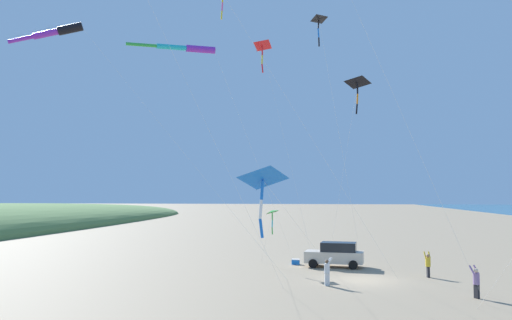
# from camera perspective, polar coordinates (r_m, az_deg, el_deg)

# --- Properties ---
(ground_plane) EXTENTS (600.00, 600.00, 0.00)m
(ground_plane) POSITION_cam_1_polar(r_m,az_deg,el_deg) (33.01, 12.28, -13.35)
(ground_plane) COLOR gray
(parked_car) EXTENTS (4.45, 2.38, 1.85)m
(parked_car) POSITION_cam_1_polar(r_m,az_deg,el_deg) (38.26, 9.14, -10.67)
(parked_car) COLOR beige
(parked_car) RESTS_ON ground_plane
(cooler_box) EXTENTS (0.62, 0.42, 0.42)m
(cooler_box) POSITION_cam_1_polar(r_m,az_deg,el_deg) (39.41, 4.59, -11.61)
(cooler_box) COLOR blue
(cooler_box) RESTS_ON ground_plane
(person_adult_flyer) EXTENTS (0.55, 0.45, 1.68)m
(person_adult_flyer) POSITION_cam_1_polar(r_m,az_deg,el_deg) (30.43, 8.20, -12.45)
(person_adult_flyer) COLOR silver
(person_adult_flyer) RESTS_ON ground_plane
(person_child_green_jacket) EXTENTS (0.43, 0.54, 1.66)m
(person_child_green_jacket) POSITION_cam_1_polar(r_m,az_deg,el_deg) (34.97, 19.21, -11.20)
(person_child_green_jacket) COLOR #232328
(person_child_green_jacket) RESTS_ON ground_plane
(person_child_grey_jacket) EXTENTS (0.56, 0.60, 1.69)m
(person_child_grey_jacket) POSITION_cam_1_polar(r_m,az_deg,el_deg) (28.90, 24.04, -12.57)
(person_child_grey_jacket) COLOR #232328
(person_child_grey_jacket) RESTS_ON ground_plane
(kite_delta_orange_high_right) EXTENTS (3.37, 10.96, 16.68)m
(kite_delta_orange_high_right) POSITION_cam_1_polar(r_m,az_deg,el_deg) (32.70, 7.26, 15.69)
(kite_delta_orange_high_right) COLOR black
(kite_delta_orange_high_right) RESTS_ON ground_plane
(kite_delta_rainbow_low_near) EXTENTS (4.36, 13.01, 6.77)m
(kite_delta_rainbow_low_near) POSITION_cam_1_polar(r_m,az_deg,el_deg) (24.12, 0.72, -2.21)
(kite_delta_rainbow_low_near) COLOR blue
(kite_delta_rainbow_low_near) RESTS_ON ground_plane
(kite_delta_checkered_midright) EXTENTS (4.90, 1.86, 17.86)m
(kite_delta_checkered_midright) POSITION_cam_1_polar(r_m,az_deg,el_deg) (40.98, 0.70, 12.96)
(kite_delta_checkered_midright) COLOR red
(kite_delta_checkered_midright) RESTS_ON ground_plane
(kite_windsock_long_streamer_left) EXTENTS (10.24, 10.69, 15.81)m
(kite_windsock_long_streamer_left) POSITION_cam_1_polar(r_m,az_deg,el_deg) (35.39, -8.16, 12.62)
(kite_windsock_long_streamer_left) COLOR purple
(kite_windsock_long_streamer_left) RESTS_ON ground_plane
(kite_delta_white_trailing) EXTENTS (3.18, 7.45, 13.60)m
(kite_delta_white_trailing) POSITION_cam_1_polar(r_m,az_deg,el_deg) (35.54, 11.56, 8.65)
(kite_delta_white_trailing) COLOR black
(kite_delta_white_trailing) RESTS_ON ground_plane
(kite_windsock_long_streamer_right) EXTENTS (15.19, 7.19, 15.50)m
(kite_windsock_long_streamer_right) POSITION_cam_1_polar(r_m,az_deg,el_deg) (31.79, -21.90, 13.54)
(kite_windsock_long_streamer_right) COLOR black
(kite_windsock_long_streamer_right) RESTS_ON ground_plane
(kite_delta_red_high_left) EXTENTS (1.98, 4.96, 4.39)m
(kite_delta_red_high_left) POSITION_cam_1_polar(r_m,az_deg,el_deg) (35.88, 1.85, -6.05)
(kite_delta_red_high_left) COLOR green
(kite_delta_red_high_left) RESTS_ON ground_plane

